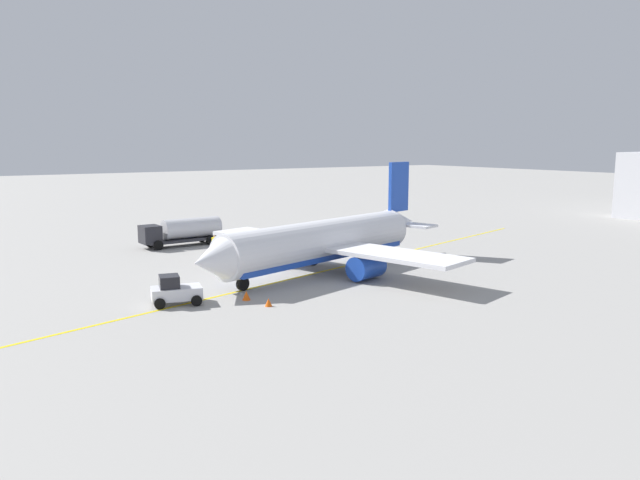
{
  "coord_description": "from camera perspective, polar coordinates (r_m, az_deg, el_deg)",
  "views": [
    {
      "loc": [
        29.85,
        45.8,
        11.77
      ],
      "look_at": [
        0.0,
        0.0,
        3.0
      ],
      "focal_mm": 34.02,
      "sensor_mm": 36.0,
      "label": 1
    }
  ],
  "objects": [
    {
      "name": "ground_plane",
      "position": [
        55.93,
        0.0,
        -3.04
      ],
      "size": [
        400.0,
        400.0,
        0.0
      ],
      "primitive_type": "plane",
      "color": "#9E9B96"
    },
    {
      "name": "airplane",
      "position": [
        55.76,
        0.32,
        -0.23
      ],
      "size": [
        29.29,
        27.95,
        9.8
      ],
      "color": "white",
      "rests_on": "ground"
    },
    {
      "name": "fuel_tanker",
      "position": [
        71.78,
        -12.73,
        0.84
      ],
      "size": [
        10.26,
        3.19,
        3.15
      ],
      "color": "#2D2D33",
      "rests_on": "ground"
    },
    {
      "name": "pushback_tug",
      "position": [
        45.98,
        -13.48,
        -4.68
      ],
      "size": [
        3.98,
        3.05,
        2.2
      ],
      "color": "silver",
      "rests_on": "ground"
    },
    {
      "name": "refueling_worker",
      "position": [
        68.09,
        -9.91,
        -0.28
      ],
      "size": [
        0.47,
        0.59,
        1.71
      ],
      "color": "navy",
      "rests_on": "ground"
    },
    {
      "name": "safety_cone_nose",
      "position": [
        44.51,
        -4.86,
        -5.86
      ],
      "size": [
        0.54,
        0.54,
        0.6
      ],
      "primitive_type": "cone",
      "color": "#F2590F",
      "rests_on": "ground"
    },
    {
      "name": "safety_cone_wingtip",
      "position": [
        46.39,
        -6.95,
        -5.21
      ],
      "size": [
        0.63,
        0.63,
        0.69
      ],
      "primitive_type": "cone",
      "color": "#F2590F",
      "rests_on": "ground"
    },
    {
      "name": "taxi_line_marking",
      "position": [
        55.92,
        0.0,
        -3.03
      ],
      "size": [
        74.71,
        20.64,
        0.01
      ],
      "primitive_type": "cube",
      "rotation": [
        0.0,
        0.0,
        0.27
      ],
      "color": "yellow",
      "rests_on": "ground"
    }
  ]
}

